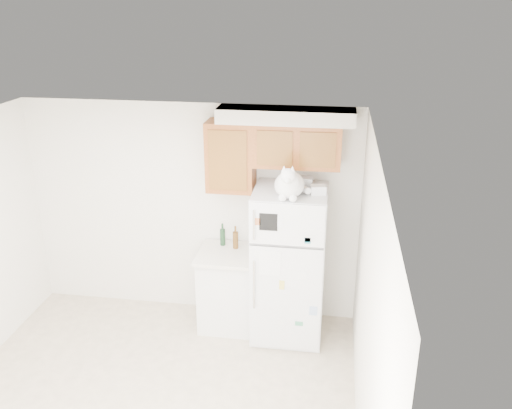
% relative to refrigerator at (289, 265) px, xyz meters
% --- Properties ---
extents(room_shell, '(3.84, 4.04, 2.52)m').
position_rel_refrigerator_xyz_m(room_shell, '(-1.04, -1.36, 0.82)').
color(room_shell, white).
rests_on(room_shell, ground_plane).
extents(refrigerator, '(0.76, 0.78, 1.70)m').
position_rel_refrigerator_xyz_m(refrigerator, '(0.00, 0.00, 0.00)').
color(refrigerator, silver).
rests_on(refrigerator, ground_plane).
extents(base_counter, '(0.64, 0.64, 0.92)m').
position_rel_refrigerator_xyz_m(base_counter, '(-0.69, 0.07, -0.39)').
color(base_counter, white).
rests_on(base_counter, ground_plane).
extents(cat, '(0.36, 0.53, 0.38)m').
position_rel_refrigerator_xyz_m(cat, '(0.00, -0.20, 0.99)').
color(cat, white).
rests_on(cat, refrigerator).
extents(storage_box_back, '(0.18, 0.13, 0.10)m').
position_rel_refrigerator_xyz_m(storage_box_back, '(0.12, 0.15, 0.90)').
color(storage_box_back, white).
rests_on(storage_box_back, refrigerator).
extents(storage_box_front, '(0.17, 0.13, 0.09)m').
position_rel_refrigerator_xyz_m(storage_box_front, '(0.28, -0.06, 0.89)').
color(storage_box_front, white).
rests_on(storage_box_front, refrigerator).
extents(bottle_green, '(0.06, 0.06, 0.26)m').
position_rel_refrigerator_xyz_m(bottle_green, '(-0.77, 0.24, 0.20)').
color(bottle_green, '#19381E').
rests_on(bottle_green, base_counter).
extents(bottle_amber, '(0.06, 0.06, 0.27)m').
position_rel_refrigerator_xyz_m(bottle_amber, '(-0.62, 0.18, 0.20)').
color(bottle_amber, '#593814').
rests_on(bottle_amber, base_counter).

